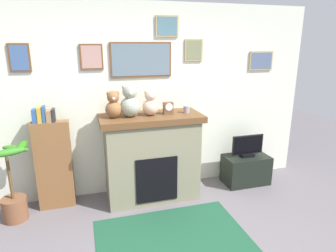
# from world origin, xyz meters

# --- Properties ---
(back_wall) EXTENTS (5.20, 0.15, 2.60)m
(back_wall) POSITION_xyz_m (0.00, 2.00, 1.31)
(back_wall) COLOR silver
(back_wall) RESTS_ON ground_plane
(fireplace) EXTENTS (1.33, 0.64, 1.17)m
(fireplace) POSITION_xyz_m (0.15, 1.65, 0.59)
(fireplace) COLOR gray
(fireplace) RESTS_ON ground_plane
(bookshelf) EXTENTS (0.44, 0.16, 1.35)m
(bookshelf) POSITION_xyz_m (-1.10, 1.74, 0.62)
(bookshelf) COLOR brown
(bookshelf) RESTS_ON ground_plane
(potted_plant) EXTENTS (0.58, 0.60, 0.99)m
(potted_plant) POSITION_xyz_m (-1.58, 1.55, 0.43)
(potted_plant) COLOR brown
(potted_plant) RESTS_ON ground_plane
(tv_stand) EXTENTS (0.67, 0.40, 0.43)m
(tv_stand) POSITION_xyz_m (1.62, 1.64, 0.22)
(tv_stand) COLOR black
(tv_stand) RESTS_ON ground_plane
(television) EXTENTS (0.49, 0.14, 0.33)m
(television) POSITION_xyz_m (1.62, 1.64, 0.59)
(television) COLOR black
(television) RESTS_ON tv_stand
(area_rug) EXTENTS (1.66, 1.12, 0.01)m
(area_rug) POSITION_xyz_m (0.15, 0.68, 0.00)
(area_rug) COLOR #1A4930
(area_rug) RESTS_ON ground_plane
(candle_jar) EXTENTS (0.08, 0.08, 0.09)m
(candle_jar) POSITION_xyz_m (0.64, 1.63, 1.22)
(candle_jar) COLOR gray
(candle_jar) RESTS_ON fireplace
(mantel_clock) EXTENTS (0.12, 0.09, 0.16)m
(mantel_clock) POSITION_xyz_m (0.38, 1.63, 1.25)
(mantel_clock) COLOR brown
(mantel_clock) RESTS_ON fireplace
(teddy_bear_tan) EXTENTS (0.21, 0.21, 0.34)m
(teddy_bear_tan) POSITION_xyz_m (-0.33, 1.63, 1.32)
(teddy_bear_tan) COLOR brown
(teddy_bear_tan) RESTS_ON fireplace
(teddy_bear_brown) EXTENTS (0.26, 0.26, 0.41)m
(teddy_bear_brown) POSITION_xyz_m (-0.12, 1.63, 1.36)
(teddy_bear_brown) COLOR #959F8A
(teddy_bear_brown) RESTS_ON fireplace
(teddy_bear_cream) EXTENTS (0.21, 0.21, 0.33)m
(teddy_bear_cream) POSITION_xyz_m (0.14, 1.63, 1.32)
(teddy_bear_cream) COLOR #D2AD91
(teddy_bear_cream) RESTS_ON fireplace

